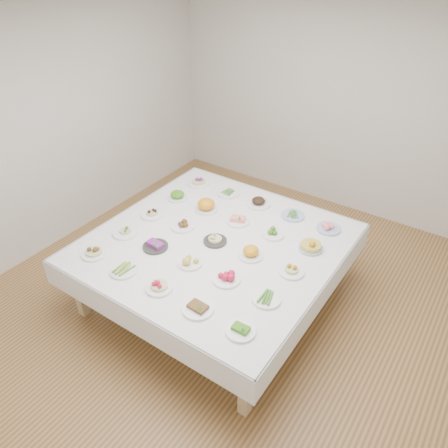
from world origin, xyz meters
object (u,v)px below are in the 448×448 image
Objects in this scene: display_table at (216,246)px; dish_12 at (215,237)px; dish_24 at (329,226)px; dish_0 at (94,250)px.

dish_12 reaches higher than display_table.
dish_24 is at bearing 44.84° from dish_12.
dish_12 is (0.00, -0.01, 0.12)m from display_table.
display_table is 10.18× the size of dish_12.
dish_0 reaches higher than dish_12.
dish_0 is at bearing -135.22° from display_table.
dish_24 is (1.70, 1.68, -0.01)m from dish_0.
dish_12 is at bearing 44.45° from dish_0.
dish_24 is (0.86, 0.84, 0.11)m from display_table.
dish_24 reaches higher than display_table.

